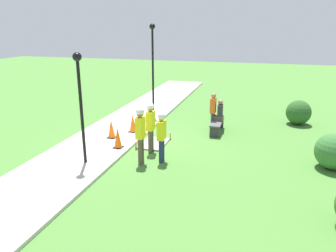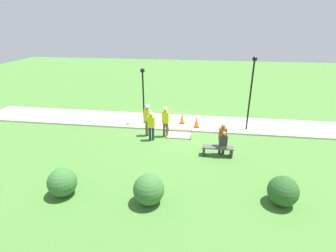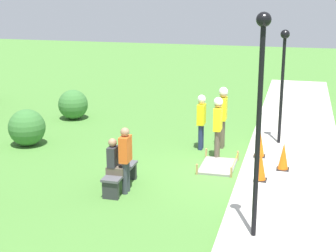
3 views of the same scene
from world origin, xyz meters
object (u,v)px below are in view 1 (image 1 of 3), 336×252
Objects in this scene: traffic_cone_far_patch at (111,129)px; park_bench at (217,125)px; traffic_cone_sidewalk_edge at (118,138)px; lamppost_far at (153,57)px; person_seated_on_bench at (219,112)px; lamppost_near at (80,92)px; worker_assistant at (151,123)px; bystander_in_orange_shirt at (213,110)px; traffic_cone_near_patch at (133,123)px; worker_trainee at (162,133)px; worker_supervisor at (140,130)px.

traffic_cone_far_patch is 4.49m from park_bench.
traffic_cone_sidewalk_edge is 0.18× the size of lamppost_far.
person_seated_on_bench is 6.40m from lamppost_near.
bystander_in_orange_shirt is at bearing 151.08° from worker_assistant.
person_seated_on_bench is at bearing 112.96° from traffic_cone_near_patch.
bystander_in_orange_shirt is at bearing 144.40° from lamppost_near.
traffic_cone_far_patch is 0.96× the size of traffic_cone_sidewalk_edge.
worker_supervisor is at bearing -61.35° from worker_trainee.
traffic_cone_near_patch is 3.26m from worker_trainee.
worker_trainee is 2.92m from lamppost_near.
park_bench is at bearing 61.77° from lamppost_far.
traffic_cone_far_patch is at bearing -57.41° from bystander_in_orange_shirt.
lamppost_far is (-1.68, -3.29, 2.00)m from bystander_in_orange_shirt.
lamppost_far reaches higher than lamppost_near.
lamppost_near is at bearing -67.64° from worker_trainee.
worker_supervisor reaches higher than bystander_in_orange_shirt.
traffic_cone_far_patch is 0.85× the size of person_seated_on_bench.
lamppost_far is at bearing 174.13° from traffic_cone_far_patch.
lamppost_far reaches higher than person_seated_on_bench.
traffic_cone_sidewalk_edge is at bearing -83.29° from worker_assistant.
bystander_in_orange_shirt is (-2.37, 3.71, 0.47)m from traffic_cone_far_patch.
worker_trainee is (3.69, -1.36, 0.68)m from park_bench.
lamppost_far is (-5.91, -1.55, 1.76)m from worker_supervisor.
lamppost_near reaches higher than bystander_in_orange_shirt.
traffic_cone_far_patch is 0.44× the size of worker_trainee.
worker_trainee is at bearing 73.03° from traffic_cone_sidewalk_edge.
worker_trainee reaches higher than traffic_cone_sidewalk_edge.
worker_supervisor is at bearing -26.15° from park_bench.
lamppost_near is at bearing -17.59° from traffic_cone_sidewalk_edge.
traffic_cone_far_patch is 2.21m from worker_assistant.
lamppost_near is (2.49, 0.23, 2.00)m from traffic_cone_far_patch.
person_seated_on_bench is at bearing 154.68° from worker_supervisor.
lamppost_far is at bearing -114.55° from person_seated_on_bench.
park_bench is (-1.20, 3.40, -0.13)m from traffic_cone_near_patch.
worker_assistant is 1.06× the size of worker_trainee.
worker_supervisor is (4.02, -1.98, 0.84)m from park_bench.
lamppost_near reaches higher than worker_supervisor.
worker_supervisor reaches higher than park_bench.
lamppost_far is at bearing -165.36° from worker_supervisor.
person_seated_on_bench is at bearing 135.89° from traffic_cone_sidewalk_edge.
worker_trainee reaches higher than traffic_cone_near_patch.
worker_assistant is 0.42× the size of lamppost_far.
bystander_in_orange_shirt reaches higher than person_seated_on_bench.
park_bench is 0.85× the size of worker_assistant.
lamppost_far is at bearing 178.35° from lamppost_near.
traffic_cone_near_patch is at bearing 174.91° from lamppost_near.
bystander_in_orange_shirt is (-4.23, 1.75, -0.24)m from worker_supervisor.
traffic_cone_near_patch is 3.61m from park_bench.
worker_assistant is at bearing -179.41° from worker_supervisor.
traffic_cone_near_patch is 0.17× the size of lamppost_far.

